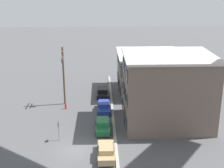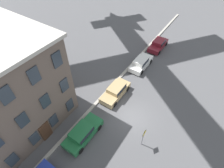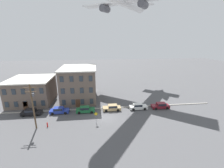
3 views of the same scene
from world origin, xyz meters
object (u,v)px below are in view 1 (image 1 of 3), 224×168
Objects in this scene: car_tan at (106,151)px; utility_pole at (63,73)px; car_blue at (104,106)px; car_green at (103,125)px; caution_sign at (58,127)px; fire_hydrant at (66,106)px; car_black at (103,92)px.

utility_pole is (-15.65, -6.11, 4.32)m from car_tan.
car_green is (6.10, -0.23, 0.00)m from car_blue.
car_green is at bearing 115.61° from caution_sign.
car_tan is (6.49, 0.31, 0.00)m from car_green.
car_blue is 12.59m from car_tan.
car_tan is 14.86m from fire_hydrant.
utility_pole is at bearing -61.50° from car_black.
car_blue is at bearing 1.19° from car_black.
caution_sign reaches higher than car_green.
car_blue is at bearing 63.12° from utility_pole.
caution_sign reaches higher than fire_hydrant.
car_green is at bearing 37.20° from fire_hydrant.
caution_sign is 0.29× the size of utility_pole.
car_green is 5.92m from caution_sign.
fire_hydrant is (5.16, -5.57, -0.27)m from car_black.
caution_sign is 12.17m from utility_pole.
caution_sign is 9.81m from fire_hydrant.
utility_pole is at bearing -158.68° from car_tan.
car_blue is at bearing 79.03° from fire_hydrant.
caution_sign is (8.62, -5.50, 0.96)m from car_blue.
car_blue is 10.27m from caution_sign.
car_blue is 6.10m from car_green.
caution_sign reaches higher than car_tan.
car_black is at bearing -179.38° from car_tan.
utility_pole reaches higher than car_black.
car_blue is 8.03m from utility_pole.
car_green is at bearing -2.19° from car_blue.
car_blue is at bearing -179.66° from car_tan.
car_tan is 1.70× the size of caution_sign.
car_black and car_blue have the same top height.
utility_pole reaches higher than car_green.
car_tan is (12.59, 0.07, 0.00)m from car_blue.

